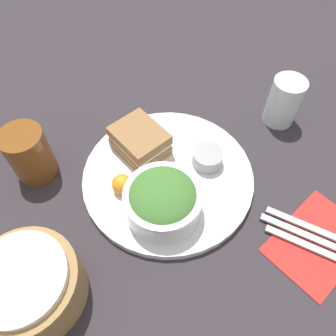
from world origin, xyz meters
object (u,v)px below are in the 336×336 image
at_px(spoon, 316,250).
at_px(knife, 319,241).
at_px(dressing_cup, 207,158).
at_px(salad_bowl, 163,200).
at_px(plate, 168,176).
at_px(water_glass, 284,102).
at_px(fork, 321,232).
at_px(sandwich, 139,141).
at_px(drink_glass, 29,154).
at_px(bread_basket, 29,286).

bearing_deg(spoon, knife, 90.00).
bearing_deg(dressing_cup, salad_bowl, 98.11).
xyz_separation_m(plate, knife, (-0.27, -0.10, -0.00)).
bearing_deg(water_glass, fork, 142.09).
bearing_deg(sandwich, spoon, -166.57).
bearing_deg(sandwich, plate, -179.24).
xyz_separation_m(plate, drink_glass, (0.19, 0.18, 0.05)).
xyz_separation_m(plate, sandwich, (0.08, 0.00, 0.04)).
xyz_separation_m(dressing_cup, fork, (-0.23, -0.04, -0.03)).
distance_m(sandwich, bread_basket, 0.31).
bearing_deg(knife, water_glass, 119.74).
bearing_deg(plate, spoon, -163.04).
height_order(plate, drink_glass, drink_glass).
height_order(bread_basket, fork, bread_basket).
xyz_separation_m(bread_basket, spoon, (-0.26, -0.38, -0.04)).
bearing_deg(drink_glass, sandwich, -121.65).
bearing_deg(bread_basket, water_glass, -92.76).
bearing_deg(plate, bread_basket, 93.85).
bearing_deg(dressing_cup, drink_glass, 48.59).
height_order(knife, spoon, same).
relative_size(salad_bowl, fork, 0.68).
height_order(bread_basket, knife, bread_basket).
bearing_deg(spoon, sandwich, 172.94).
bearing_deg(water_glass, bread_basket, 87.24).
height_order(plate, dressing_cup, dressing_cup).
bearing_deg(dressing_cup, water_glass, -94.47).
height_order(sandwich, drink_glass, drink_glass).
bearing_deg(spoon, fork, 90.00).
bearing_deg(drink_glass, knife, -148.92).
xyz_separation_m(plate, bread_basket, (-0.02, 0.30, 0.04)).
xyz_separation_m(plate, water_glass, (-0.05, -0.29, 0.04)).
distance_m(plate, bread_basket, 0.30).
bearing_deg(knife, plate, -180.00).
xyz_separation_m(sandwich, salad_bowl, (-0.13, 0.06, 0.01)).
bearing_deg(water_glass, drink_glass, 62.86).
bearing_deg(fork, spoon, -90.00).
height_order(dressing_cup, fork, dressing_cup).
distance_m(knife, water_glass, 0.30).
distance_m(bread_basket, water_glass, 0.59).
distance_m(dressing_cup, drink_glass, 0.34).
relative_size(dressing_cup, drink_glass, 0.55).
xyz_separation_m(salad_bowl, dressing_cup, (0.02, -0.13, -0.02)).
distance_m(salad_bowl, drink_glass, 0.27).
relative_size(plate, spoon, 1.85).
distance_m(bread_basket, fork, 0.49).
relative_size(drink_glass, spoon, 0.61).
relative_size(salad_bowl, knife, 0.65).
xyz_separation_m(salad_bowl, spoon, (-0.23, -0.14, -0.05)).
relative_size(plate, knife, 1.59).
bearing_deg(drink_glass, plate, -137.05).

